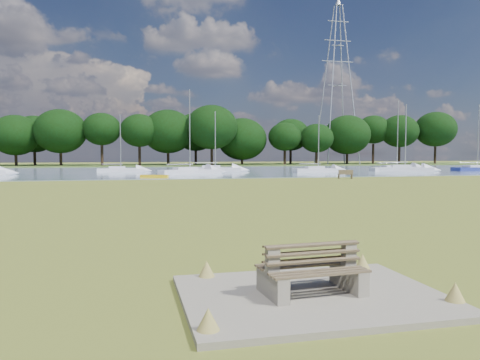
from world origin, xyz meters
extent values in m
plane|color=olive|center=(0.00, 0.00, 0.00)|extent=(220.00, 220.00, 0.00)
cube|color=gray|center=(0.00, 42.00, 0.00)|extent=(220.00, 40.00, 0.10)
cube|color=#4C6626|center=(0.00, 72.00, 0.00)|extent=(220.00, 20.00, 0.40)
cube|color=gray|center=(0.00, -14.00, 0.05)|extent=(4.20, 3.20, 0.10)
cube|color=gray|center=(-0.68, -14.05, 0.30)|extent=(0.27, 0.97, 0.40)
cube|color=gray|center=(-0.68, -14.05, 0.66)|extent=(0.21, 0.18, 0.50)
cube|color=gray|center=(0.68, -13.95, 0.30)|extent=(0.27, 0.97, 0.40)
cube|color=gray|center=(0.68, -13.95, 0.66)|extent=(0.21, 0.18, 0.50)
cube|color=brown|center=(0.02, -14.30, 0.51)|extent=(1.66, 0.48, 0.04)
cube|color=brown|center=(0.01, -14.07, 0.78)|extent=(1.64, 0.24, 0.40)
cube|color=brown|center=(-0.02, -13.70, 0.51)|extent=(1.66, 0.48, 0.04)
cube|color=brown|center=(-0.01, -13.93, 0.78)|extent=(1.64, 0.24, 0.40)
cube|color=brown|center=(16.20, 19.37, 0.21)|extent=(0.16, 0.42, 0.43)
cube|color=brown|center=(17.38, 19.13, 0.21)|extent=(0.16, 0.42, 0.43)
cube|color=brown|center=(16.79, 19.25, 0.43)|extent=(1.44, 0.68, 0.05)
cube|color=brown|center=(16.75, 19.07, 0.65)|extent=(1.37, 0.32, 0.42)
cube|color=yellow|center=(-0.57, 24.57, 0.18)|extent=(2.72, 1.52, 0.27)
cylinder|color=#9398A4|center=(37.13, 67.64, 16.59)|extent=(0.24, 0.24, 32.79)
cylinder|color=#9398A4|center=(41.84, 67.64, 16.59)|extent=(0.24, 0.24, 32.79)
cylinder|color=#9398A4|center=(37.13, 72.36, 16.59)|extent=(0.24, 0.24, 32.79)
cylinder|color=#9398A4|center=(41.84, 72.36, 16.59)|extent=(0.24, 0.24, 32.79)
cube|color=#9398A4|center=(39.48, 70.00, 21.51)|extent=(7.08, 0.15, 0.15)
cube|color=#9398A4|center=(39.48, 70.00, 25.77)|extent=(5.86, 0.15, 0.15)
cube|color=#9398A4|center=(39.48, 70.00, 29.71)|extent=(4.65, 0.15, 0.15)
cone|color=#9398A4|center=(39.48, 70.00, 34.00)|extent=(1.21, 1.21, 2.02)
cylinder|color=black|center=(-23.00, 68.00, 2.08)|extent=(0.49, 0.49, 3.76)
ellipsoid|color=black|center=(-23.00, 68.00, 6.68)|extent=(6.90, 6.90, 5.87)
cylinder|color=black|center=(-16.00, 68.00, 2.22)|extent=(0.49, 0.49, 4.05)
ellipsoid|color=black|center=(-16.00, 68.00, 7.17)|extent=(7.89, 7.89, 6.71)
cylinder|color=black|center=(-9.00, 68.00, 1.80)|extent=(0.49, 0.49, 3.20)
ellipsoid|color=black|center=(-9.00, 68.00, 5.70)|extent=(8.88, 8.88, 7.55)
cylinder|color=black|center=(-2.00, 68.00, 1.94)|extent=(0.49, 0.49, 3.48)
ellipsoid|color=black|center=(-2.00, 68.00, 6.19)|extent=(6.90, 6.90, 5.87)
cylinder|color=black|center=(5.00, 68.00, 2.08)|extent=(0.49, 0.49, 3.76)
ellipsoid|color=black|center=(5.00, 68.00, 6.68)|extent=(7.89, 7.89, 6.71)
cylinder|color=black|center=(12.00, 68.00, 2.22)|extent=(0.49, 0.49, 4.05)
ellipsoid|color=black|center=(12.00, 68.00, 7.17)|extent=(8.88, 8.88, 7.55)
cylinder|color=black|center=(19.00, 68.00, 1.80)|extent=(0.49, 0.49, 3.20)
ellipsoid|color=black|center=(19.00, 68.00, 5.70)|extent=(6.90, 6.90, 5.87)
cylinder|color=black|center=(26.00, 68.00, 1.94)|extent=(0.49, 0.49, 3.48)
ellipsoid|color=black|center=(26.00, 68.00, 6.19)|extent=(7.89, 7.89, 6.71)
cylinder|color=black|center=(33.00, 68.00, 2.08)|extent=(0.49, 0.49, 3.76)
ellipsoid|color=black|center=(33.00, 68.00, 6.68)|extent=(8.88, 8.88, 7.55)
cylinder|color=black|center=(40.00, 68.00, 2.22)|extent=(0.49, 0.49, 4.05)
ellipsoid|color=black|center=(40.00, 68.00, 7.17)|extent=(6.90, 6.90, 5.87)
cylinder|color=black|center=(47.00, 68.00, 1.80)|extent=(0.49, 0.49, 3.20)
ellipsoid|color=black|center=(47.00, 68.00, 5.70)|extent=(7.89, 7.89, 6.71)
cylinder|color=black|center=(54.00, 68.00, 1.94)|extent=(0.49, 0.49, 3.48)
ellipsoid|color=black|center=(54.00, 68.00, 6.19)|extent=(8.88, 8.88, 7.55)
cylinder|color=black|center=(61.00, 68.00, 2.08)|extent=(0.49, 0.49, 3.76)
ellipsoid|color=black|center=(61.00, 68.00, 6.68)|extent=(6.90, 6.90, 5.87)
cube|color=silver|center=(-3.97, 39.58, 0.37)|extent=(5.77, 1.74, 0.64)
cube|color=silver|center=(-4.43, 39.57, 0.76)|extent=(2.04, 1.31, 0.41)
cylinder|color=#A5A8AD|center=(-3.97, 39.58, 3.89)|extent=(0.11, 0.11, 6.76)
cube|color=silver|center=(3.76, 31.66, 0.40)|extent=(7.32, 4.22, 0.71)
cube|color=silver|center=(3.22, 31.47, 0.84)|extent=(2.85, 2.29, 0.46)
cylinder|color=#A5A8AD|center=(3.76, 31.66, 5.06)|extent=(0.12, 0.12, 9.00)
cube|color=navy|center=(42.01, 31.98, 0.41)|extent=(6.90, 2.07, 0.72)
cube|color=silver|center=(41.47, 31.97, 0.84)|extent=(2.43, 1.56, 0.46)
cylinder|color=#A5A8AD|center=(42.01, 31.98, 4.72)|extent=(0.12, 0.12, 8.31)
cube|color=silver|center=(7.94, 38.66, 0.41)|extent=(6.90, 3.02, 0.71)
cube|color=silver|center=(7.42, 38.76, 0.84)|extent=(2.56, 1.86, 0.46)
cylinder|color=#A5A8AD|center=(7.94, 38.66, 4.19)|extent=(0.12, 0.12, 7.25)
cube|color=silver|center=(31.38, 34.01, 0.40)|extent=(7.16, 2.44, 0.70)
cube|color=silver|center=(30.82, 34.05, 0.82)|extent=(2.56, 1.71, 0.45)
cylinder|color=#A5A8AD|center=(31.38, 34.01, 4.92)|extent=(0.12, 0.12, 8.74)
cube|color=silver|center=(31.93, 33.04, 0.44)|extent=(7.04, 3.90, 0.77)
cube|color=silver|center=(31.42, 33.20, 0.90)|extent=(2.72, 2.15, 0.50)
cylinder|color=#A5A8AD|center=(31.93, 33.04, 4.65)|extent=(0.13, 0.13, 8.11)
cube|color=silver|center=(19.70, 32.58, 0.39)|extent=(6.06, 1.74, 0.68)
cube|color=silver|center=(19.22, 32.58, 0.80)|extent=(2.13, 1.35, 0.44)
cylinder|color=#A5A8AD|center=(19.70, 32.58, 3.78)|extent=(0.12, 0.12, 6.50)
camera|label=1|loc=(-2.86, -21.04, 2.37)|focal=35.00mm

